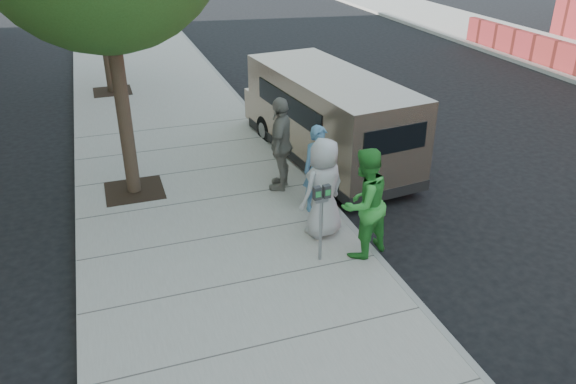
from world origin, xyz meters
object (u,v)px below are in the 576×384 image
object	(u,v)px
parking_meter	(321,207)
person_green_shirt	(364,203)
person_gray_shirt	(324,188)
person_striped_polo	(281,144)
person_officer	(319,169)
van	(327,116)

from	to	relation	value
parking_meter	person_green_shirt	bearing A→B (deg)	-5.88
person_gray_shirt	person_striped_polo	distance (m)	2.06
person_officer	person_green_shirt	distance (m)	1.72
person_officer	person_striped_polo	xyz separation A→B (m)	(-0.37, 1.18, 0.12)
person_striped_polo	van	bearing A→B (deg)	160.66
person_gray_shirt	person_green_shirt	bearing A→B (deg)	93.58
person_officer	person_green_shirt	xyz separation A→B (m)	(0.12, -1.71, 0.10)
parking_meter	person_green_shirt	distance (m)	0.75
parking_meter	person_green_shirt	xyz separation A→B (m)	(0.75, -0.04, -0.04)
van	person_striped_polo	size ratio (longest dim) A/B	2.96
parking_meter	person_officer	xyz separation A→B (m)	(0.63, 1.67, -0.14)
person_officer	person_striped_polo	bearing A→B (deg)	110.72
van	person_striped_polo	xyz separation A→B (m)	(-1.58, -1.35, 0.02)
person_officer	person_gray_shirt	size ratio (longest dim) A/B	0.94
van	person_gray_shirt	xyz separation A→B (m)	(-1.47, -3.41, -0.05)
person_officer	person_striped_polo	size ratio (longest dim) A/B	0.88
van	person_striped_polo	world-z (taller)	person_striped_polo
van	person_officer	world-z (taller)	van
parking_meter	person_officer	distance (m)	1.79
van	person_gray_shirt	size ratio (longest dim) A/B	3.19
person_striped_polo	person_gray_shirt	bearing A→B (deg)	33.10
van	person_striped_polo	bearing A→B (deg)	-145.89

